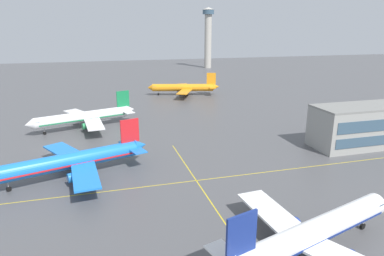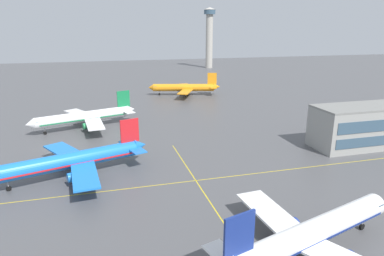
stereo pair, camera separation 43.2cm
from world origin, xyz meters
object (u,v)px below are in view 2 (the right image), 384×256
object	(u,v)px
airliner_second_row	(72,160)
control_tower	(209,34)
airliner_front_gate	(312,233)
airliner_far_left_stand	(185,88)
airliner_third_row	(85,117)

from	to	relation	value
airliner_second_row	control_tower	world-z (taller)	control_tower
airliner_front_gate	control_tower	world-z (taller)	control_tower
airliner_second_row	airliner_far_left_stand	world-z (taller)	airliner_second_row
airliner_third_row	control_tower	size ratio (longest dim) A/B	0.75
airliner_third_row	control_tower	world-z (taller)	control_tower
airliner_front_gate	airliner_third_row	size ratio (longest dim) A/B	1.01
airliner_second_row	control_tower	size ratio (longest dim) A/B	0.76
airliner_far_left_stand	control_tower	size ratio (longest dim) A/B	0.74
airliner_third_row	control_tower	bearing A→B (deg)	58.81
airliner_far_left_stand	airliner_third_row	bearing A→B (deg)	-134.42
airliner_second_row	airliner_third_row	xyz separation A→B (m)	(1.74, 36.74, -0.06)
airliner_third_row	control_tower	xyz separation A→B (m)	(87.12, 143.93, 21.60)
airliner_far_left_stand	airliner_second_row	bearing A→B (deg)	-118.96
airliner_third_row	airliner_far_left_stand	bearing A→B (deg)	45.58
airliner_second_row	airliner_far_left_stand	size ratio (longest dim) A/B	1.03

